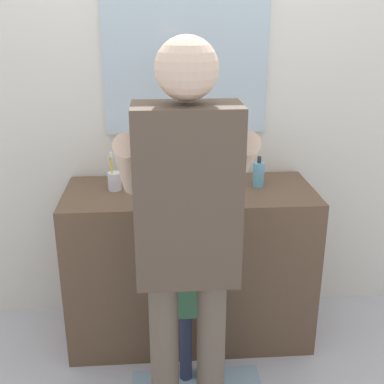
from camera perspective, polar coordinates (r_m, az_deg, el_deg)
ground_plane at (r=2.74m, az=0.25°, el=-19.49°), size 14.00×14.00×0.00m
back_wall at (r=2.75m, az=-0.74°, el=11.88°), size 4.40×0.10×2.70m
vanity_cabinet at (r=2.74m, az=-0.24°, el=-8.41°), size 1.31×0.54×0.87m
sink_basin at (r=2.52m, az=-0.22°, el=1.26°), size 0.37×0.37×0.11m
faucet at (r=2.73m, az=-0.56°, el=3.28°), size 0.18×0.14×0.18m
toothbrush_cup at (r=2.58m, az=-9.02°, el=1.32°), size 0.07×0.07×0.21m
soap_bottle at (r=2.63m, az=7.77°, el=2.08°), size 0.06×0.06×0.17m
child_toddler at (r=2.35m, az=0.47°, el=-11.17°), size 0.27×0.27×0.88m
adult_parent at (r=1.86m, az=-0.59°, el=-3.31°), size 0.52×0.55×1.69m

